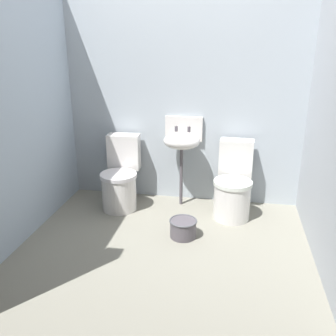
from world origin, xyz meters
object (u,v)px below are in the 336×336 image
object	(u,v)px
sink	(182,140)
toilet_right	(233,187)
toilet_left	(121,179)
bucket	(183,228)

from	to	relation	value
sink	toilet_right	bearing A→B (deg)	-17.93
toilet_left	sink	size ratio (longest dim) A/B	0.79
toilet_right	bucket	size ratio (longest dim) A/B	2.91
sink	bucket	bearing A→B (deg)	-80.34
bucket	sink	bearing A→B (deg)	99.66
toilet_right	sink	xyz separation A→B (m)	(-0.58, 0.19, 0.43)
toilet_left	sink	distance (m)	0.81
toilet_right	toilet_left	bearing A→B (deg)	3.92
toilet_left	toilet_right	world-z (taller)	same
toilet_left	sink	world-z (taller)	sink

